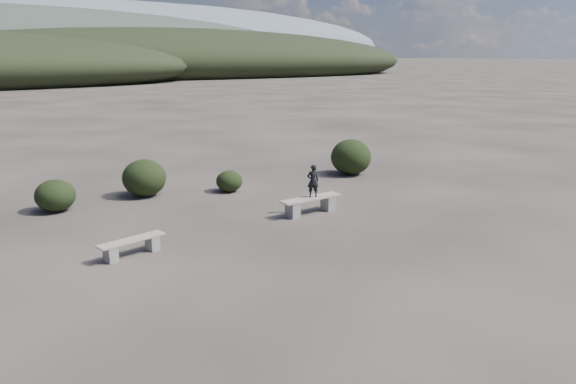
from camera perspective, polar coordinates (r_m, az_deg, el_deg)
ground at (r=12.42m, az=9.40°, el=-8.12°), size 1200.00×1200.00×0.00m
bench_left at (r=13.67m, az=-15.57°, el=-5.26°), size 1.69×0.77×0.41m
bench_right at (r=16.60m, az=2.32°, el=-1.20°), size 2.05×0.63×0.50m
seated_person at (r=16.48m, az=2.55°, el=1.13°), size 0.41×0.33×0.97m
shrub_a at (r=18.21m, az=-22.57°, el=-0.33°), size 1.18×1.18×0.97m
shrub_b at (r=19.22m, az=-14.40°, el=1.40°), size 1.44×1.44×1.24m
shrub_c at (r=19.38m, az=-5.99°, el=1.11°), size 0.91×0.91×0.73m
shrub_d at (r=22.16m, az=6.41°, el=3.56°), size 1.58×1.58×1.39m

